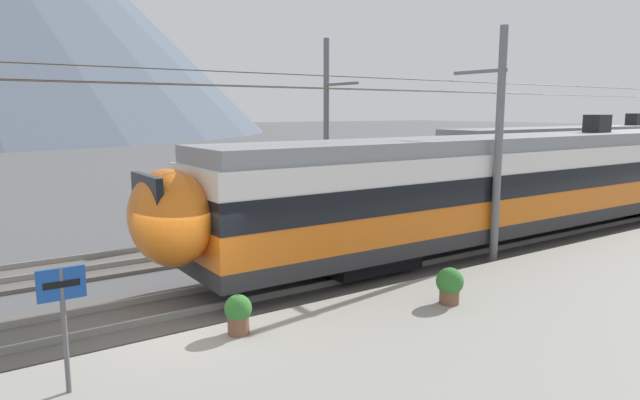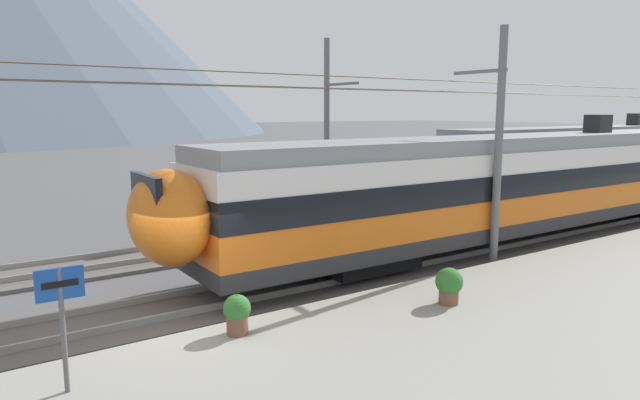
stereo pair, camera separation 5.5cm
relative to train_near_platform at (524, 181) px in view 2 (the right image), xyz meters
The scene contains 10 objects.
ground_plane 13.41m from the train_near_platform, behind, with size 400.00×400.00×0.00m, color #565659.
track_near 13.32m from the train_near_platform, behind, with size 120.00×3.00×0.28m.
track_far 14.27m from the train_near_platform, 158.76° to the left, with size 120.00×3.00×0.28m.
train_near_platform is the anchor object (origin of this frame).
train_far_track 14.27m from the train_near_platform, 20.98° to the left, with size 25.38×2.84×4.27m.
catenary_mast_mid 4.19m from the train_near_platform, 156.83° to the right, with size 43.91×1.96×7.12m.
catenary_mast_far_side 8.03m from the train_near_platform, 118.06° to the left, with size 43.91×2.25×7.64m.
platform_sign 16.28m from the train_near_platform, 167.84° to the right, with size 0.70×0.08×2.01m.
potted_plant_platform_edge 8.93m from the train_near_platform, 153.73° to the right, with size 0.63×0.63×0.84m.
potted_plant_by_shelter 13.06m from the train_near_platform, 167.51° to the right, with size 0.54×0.54×0.80m.
Camera 2 is at (-4.13, -11.05, 4.70)m, focal length 31.72 mm.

